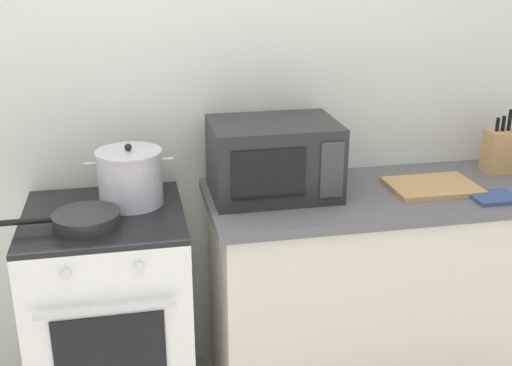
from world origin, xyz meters
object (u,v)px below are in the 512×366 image
object	(u,v)px
cutting_board	(432,186)
knife_block	(500,151)
oven_mitt	(494,197)
stove	(112,319)
frying_pan	(84,219)
stock_pot	(130,177)
microwave	(274,158)

from	to	relation	value
cutting_board	knife_block	distance (m)	0.41
oven_mitt	knife_block	bearing A→B (deg)	57.20
cutting_board	oven_mitt	distance (m)	0.25
stove	frying_pan	world-z (taller)	frying_pan
knife_block	oven_mitt	bearing A→B (deg)	-122.80
stock_pot	microwave	size ratio (longest dim) A/B	0.67
stove	oven_mitt	world-z (taller)	oven_mitt
frying_pan	cutting_board	bearing A→B (deg)	4.19
stove	cutting_board	world-z (taller)	cutting_board
microwave	oven_mitt	distance (m)	0.89
stove	cutting_board	distance (m)	1.42
frying_pan	cutting_board	size ratio (longest dim) A/B	1.23
microwave	cutting_board	world-z (taller)	microwave
frying_pan	microwave	world-z (taller)	microwave
oven_mitt	frying_pan	bearing A→B (deg)	177.92
stove	stock_pot	size ratio (longest dim) A/B	2.73
stock_pot	microwave	world-z (taller)	microwave
stove	oven_mitt	bearing A→B (deg)	-5.96
frying_pan	knife_block	distance (m)	1.79
stock_pot	oven_mitt	world-z (taller)	stock_pot
frying_pan	cutting_board	distance (m)	1.40
frying_pan	cutting_board	world-z (taller)	frying_pan
stove	stock_pot	distance (m)	0.58
microwave	knife_block	distance (m)	1.04
stock_pot	microwave	xyz separation A→B (m)	(0.57, -0.00, 0.04)
stock_pot	cutting_board	xyz separation A→B (m)	(1.23, -0.08, -0.10)
cutting_board	knife_block	size ratio (longest dim) A/B	1.27
frying_pan	microwave	distance (m)	0.77
knife_block	oven_mitt	distance (m)	0.37
cutting_board	stove	bearing A→B (deg)	-179.95
stove	knife_block	distance (m)	1.81
stove	cutting_board	size ratio (longest dim) A/B	2.56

